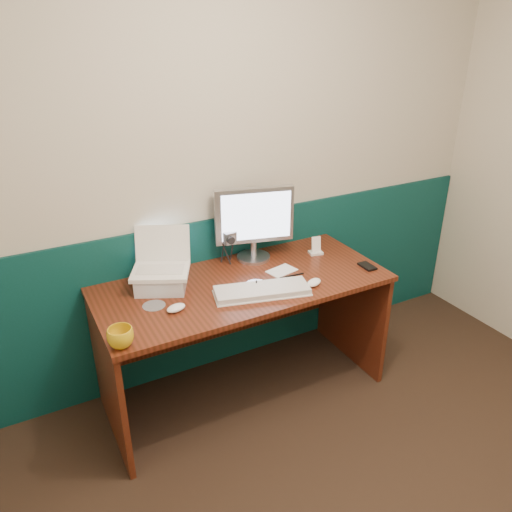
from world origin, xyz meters
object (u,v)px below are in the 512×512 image
laptop (159,252)px  mug (121,337)px  camcorder (227,247)px  desk (244,339)px  keyboard (262,291)px  monitor (253,223)px

laptop → mug: bearing=-101.5°
camcorder → desk: bearing=-102.1°
mug → camcorder: camcorder is taller
keyboard → mug: size_ratio=4.25×
monitor → camcorder: 0.21m
keyboard → laptop: bearing=160.4°
mug → desk: bearing=20.8°
laptop → desk: bearing=7.2°
laptop → mug: 0.56m
laptop → monitor: 0.61m
desk → mug: mug is taller
monitor → camcorder: bearing=-175.8°
desk → keyboard: 0.42m
keyboard → mug: (-0.77, -0.12, 0.03)m
monitor → mug: (-0.93, -0.52, -0.18)m
desk → monitor: monitor is taller
laptop → mug: (-0.32, -0.42, -0.17)m
monitor → mug: size_ratio=3.96×
keyboard → camcorder: size_ratio=2.58×
desk → mug: bearing=-159.2°
desk → keyboard: (0.03, -0.16, 0.39)m
desk → camcorder: (0.03, 0.27, 0.47)m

